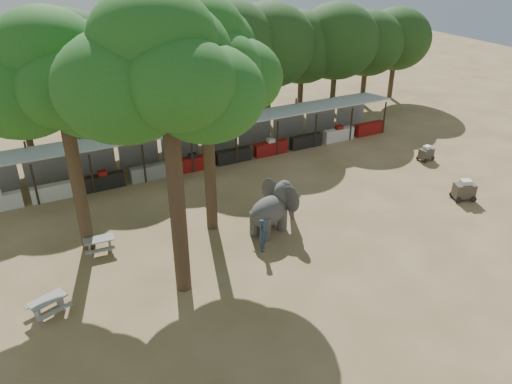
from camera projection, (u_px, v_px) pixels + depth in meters
name	position (u px, v px, depth m)	size (l,w,h in m)	color
ground	(328.00, 273.00, 22.12)	(100.00, 100.00, 0.00)	brown
vendor_stalls	(208.00, 144.00, 32.49)	(28.00, 2.99, 2.80)	#A5A8AC
yard_tree_left	(54.00, 77.00, 20.29)	(7.10, 6.90, 11.02)	#332316
yard_tree_center	(161.00, 71.00, 17.10)	(7.10, 6.90, 12.04)	#332316
yard_tree_back	(200.00, 59.00, 21.78)	(7.10, 6.90, 11.36)	#332316
backdrop_trees	(176.00, 61.00, 34.56)	(46.46, 5.95, 8.33)	#332316
elephant	(274.00, 208.00, 24.90)	(3.30, 2.50, 2.45)	#3E3C3C
handler	(263.00, 235.00, 23.37)	(0.60, 0.40, 1.67)	#26384C
picnic_table_near	(48.00, 304.00, 19.59)	(1.75, 1.67, 0.71)	gray
picnic_table_far	(99.00, 243.00, 23.45)	(1.48, 1.35, 0.70)	gray
cart_front	(464.00, 190.00, 27.99)	(1.46, 1.21, 1.22)	#3B3229
cart_back	(426.00, 153.00, 32.93)	(1.10, 0.77, 1.02)	#3B3229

